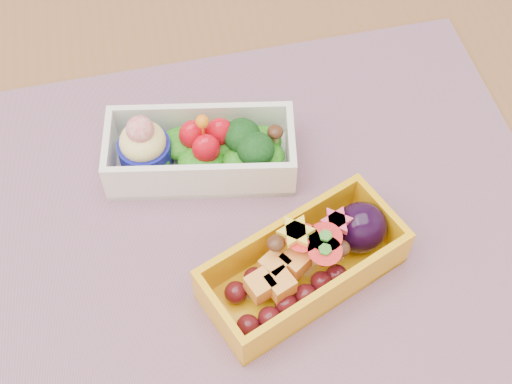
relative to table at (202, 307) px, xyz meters
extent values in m
cube|color=brown|center=(0.00, 0.00, 0.08)|extent=(1.20, 0.80, 0.04)
cube|color=gray|center=(0.05, 0.02, 0.10)|extent=(0.50, 0.39, 0.00)
cube|color=white|center=(0.02, 0.08, 0.12)|extent=(0.16, 0.09, 0.04)
ellipsoid|color=green|center=(0.02, 0.08, 0.12)|extent=(0.15, 0.08, 0.02)
cylinder|color=navy|center=(-0.03, 0.09, 0.12)|extent=(0.04, 0.04, 0.03)
sphere|color=red|center=(-0.03, 0.09, 0.15)|extent=(0.02, 0.02, 0.02)
ellipsoid|color=red|center=(0.02, 0.09, 0.13)|extent=(0.02, 0.02, 0.03)
ellipsoid|color=red|center=(0.02, 0.07, 0.13)|extent=(0.02, 0.02, 0.03)
ellipsoid|color=red|center=(0.04, 0.09, 0.13)|extent=(0.02, 0.02, 0.03)
sphere|color=orange|center=(0.02, 0.08, 0.16)|extent=(0.01, 0.01, 0.01)
ellipsoid|color=black|center=(0.05, 0.08, 0.13)|extent=(0.03, 0.03, 0.03)
ellipsoid|color=black|center=(0.06, 0.07, 0.13)|extent=(0.03, 0.03, 0.03)
ellipsoid|color=#3F2111|center=(0.08, 0.08, 0.14)|extent=(0.01, 0.01, 0.01)
cube|color=#EEA50C|center=(0.08, -0.04, 0.12)|extent=(0.17, 0.12, 0.04)
ellipsoid|color=#480D12|center=(0.05, -0.05, 0.12)|extent=(0.09, 0.07, 0.02)
cube|color=orange|center=(0.06, -0.04, 0.13)|extent=(0.05, 0.04, 0.02)
cone|color=red|center=(0.08, -0.03, 0.14)|extent=(0.03, 0.03, 0.03)
cone|color=red|center=(0.09, -0.03, 0.14)|extent=(0.03, 0.03, 0.03)
cone|color=red|center=(0.09, -0.04, 0.14)|extent=(0.03, 0.03, 0.03)
cylinder|color=yellow|center=(0.07, -0.02, 0.15)|extent=(0.03, 0.03, 0.01)
cylinder|color=#E53F5B|center=(0.11, -0.02, 0.14)|extent=(0.03, 0.03, 0.01)
ellipsoid|color=#3F2111|center=(0.06, -0.03, 0.13)|extent=(0.01, 0.01, 0.01)
ellipsoid|color=#3F2111|center=(0.11, -0.04, 0.13)|extent=(0.01, 0.01, 0.01)
ellipsoid|color=black|center=(0.13, -0.02, 0.13)|extent=(0.04, 0.04, 0.04)
camera|label=1|loc=(0.00, -0.27, 0.58)|focal=49.08mm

